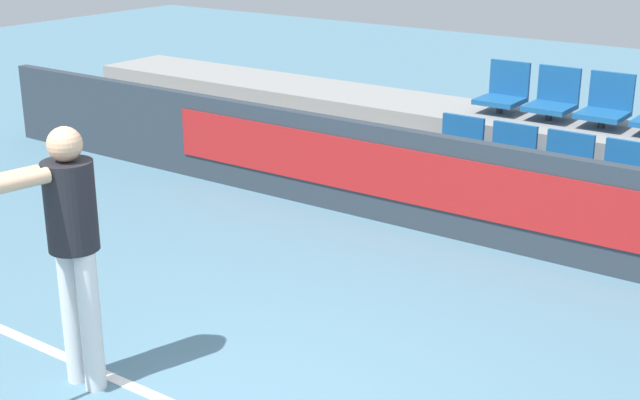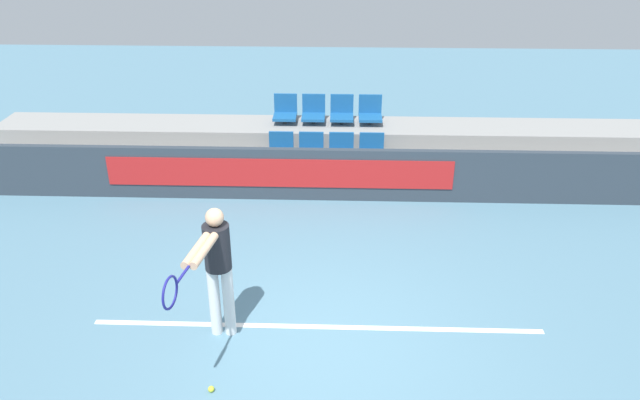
# 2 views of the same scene
# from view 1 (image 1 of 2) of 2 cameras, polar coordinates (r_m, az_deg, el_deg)

# --- Properties ---
(barrier_wall) EXTENTS (12.69, 0.14, 0.90)m
(barrier_wall) POSITION_cam_1_polar(r_m,az_deg,el_deg) (7.65, 11.30, 0.20)
(barrier_wall) COLOR #2D3842
(barrier_wall) RESTS_ON ground
(bleacher_tier_front) EXTENTS (12.29, 1.01, 0.38)m
(bleacher_tier_front) POSITION_cam_1_polar(r_m,az_deg,el_deg) (8.24, 13.05, -0.50)
(bleacher_tier_front) COLOR gray
(bleacher_tier_front) RESTS_ON ground
(bleacher_tier_middle) EXTENTS (12.29, 1.01, 0.75)m
(bleacher_tier_middle) POSITION_cam_1_polar(r_m,az_deg,el_deg) (9.08, 15.65, 2.35)
(bleacher_tier_middle) COLOR gray
(bleacher_tier_middle) RESTS_ON ground
(stadium_chair_0) EXTENTS (0.43, 0.45, 0.50)m
(stadium_chair_0) POSITION_cam_1_polar(r_m,az_deg,el_deg) (8.55, 8.70, 3.21)
(stadium_chair_0) COLOR #333333
(stadium_chair_0) RESTS_ON bleacher_tier_front
(stadium_chair_1) EXTENTS (0.43, 0.45, 0.50)m
(stadium_chair_1) POSITION_cam_1_polar(r_m,az_deg,el_deg) (8.33, 11.93, 2.61)
(stadium_chair_1) COLOR #333333
(stadium_chair_1) RESTS_ON bleacher_tier_front
(stadium_chair_2) EXTENTS (0.43, 0.45, 0.50)m
(stadium_chair_2) POSITION_cam_1_polar(r_m,az_deg,el_deg) (8.15, 15.31, 1.96)
(stadium_chair_2) COLOR #333333
(stadium_chair_2) RESTS_ON bleacher_tier_front
(stadium_chair_3) EXTENTS (0.43, 0.45, 0.50)m
(stadium_chair_3) POSITION_cam_1_polar(r_m,az_deg,el_deg) (7.99, 18.83, 1.28)
(stadium_chair_3) COLOR #333333
(stadium_chair_3) RESTS_ON bleacher_tier_front
(stadium_chair_4) EXTENTS (0.43, 0.45, 0.50)m
(stadium_chair_4) POSITION_cam_1_polar(r_m,az_deg,el_deg) (9.34, 11.68, 6.76)
(stadium_chair_4) COLOR #333333
(stadium_chair_4) RESTS_ON bleacher_tier_middle
(stadium_chair_5) EXTENTS (0.43, 0.45, 0.50)m
(stadium_chair_5) POSITION_cam_1_polar(r_m,az_deg,el_deg) (9.15, 14.70, 6.28)
(stadium_chair_5) COLOR #333333
(stadium_chair_5) RESTS_ON bleacher_tier_middle
(stadium_chair_6) EXTENTS (0.43, 0.45, 0.50)m
(stadium_chair_6) POSITION_cam_1_polar(r_m,az_deg,el_deg) (8.98, 17.84, 5.75)
(stadium_chair_6) COLOR #333333
(stadium_chair_6) RESTS_ON bleacher_tier_middle
(tennis_player) EXTENTS (0.38, 1.50, 1.63)m
(tennis_player) POSITION_cam_1_polar(r_m,az_deg,el_deg) (5.34, -16.25, -2.18)
(tennis_player) COLOR silver
(tennis_player) RESTS_ON ground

